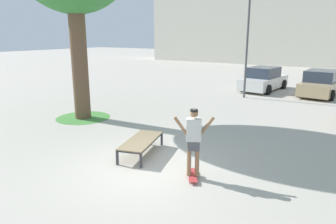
{
  "coord_description": "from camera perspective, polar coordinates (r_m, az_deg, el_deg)",
  "views": [
    {
      "loc": [
        4.68,
        -6.17,
        3.51
      ],
      "look_at": [
        -0.7,
        2.32,
        1.0
      ],
      "focal_mm": 33.18,
      "sensor_mm": 36.0,
      "label": 1
    }
  ],
  "objects": [
    {
      "name": "ground_plane",
      "position": [
        8.5,
        -4.44,
        -10.42
      ],
      "size": [
        120.0,
        120.0,
        0.0
      ],
      "primitive_type": "plane",
      "color": "#B2AA9E"
    },
    {
      "name": "building_facade",
      "position": [
        39.83,
        23.15,
        15.66
      ],
      "size": [
        37.8,
        4.0,
        10.76
      ],
      "primitive_type": "cube",
      "color": "silver",
      "rests_on": "ground"
    },
    {
      "name": "skate_box",
      "position": [
        9.34,
        -4.95,
        -5.38
      ],
      "size": [
        1.25,
        2.03,
        0.46
      ],
      "color": "#38383D",
      "rests_on": "ground"
    },
    {
      "name": "skateboard",
      "position": [
        7.98,
        4.56,
        -11.51
      ],
      "size": [
        0.57,
        0.79,
        0.09
      ],
      "color": "#B23333",
      "rests_on": "ground"
    },
    {
      "name": "skater",
      "position": [
        7.61,
        4.71,
        -4.72
      ],
      "size": [
        0.91,
        0.56,
        1.69
      ],
      "color": "#8E6647",
      "rests_on": "skateboard"
    },
    {
      "name": "grass_patch_near_left",
      "position": [
        13.99,
        -15.29,
        -0.99
      ],
      "size": [
        2.31,
        2.31,
        0.01
      ],
      "primitive_type": "cylinder",
      "color": "#47893D",
      "rests_on": "ground"
    },
    {
      "name": "car_white",
      "position": [
        21.04,
        17.13,
        5.71
      ],
      "size": [
        2.3,
        4.38,
        1.5
      ],
      "color": "silver",
      "rests_on": "ground"
    },
    {
      "name": "car_tan",
      "position": [
        20.43,
        26.31,
        4.65
      ],
      "size": [
        2.22,
        4.34,
        1.5
      ],
      "color": "tan",
      "rests_on": "ground"
    },
    {
      "name": "light_post",
      "position": [
        18.04,
        14.49,
        14.61
      ],
      "size": [
        0.36,
        0.36,
        5.83
      ],
      "color": "#4C4C51",
      "rests_on": "ground"
    }
  ]
}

